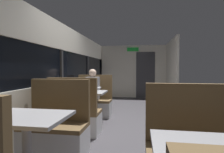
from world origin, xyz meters
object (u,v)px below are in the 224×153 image
object	(u,v)px
dining_table_near_window	(26,125)
bench_mid_window_facing_end	(75,117)
bench_near_window_facing_entry	(56,131)
dining_table_mid_window	(86,96)
seated_passenger	(93,96)
bench_mid_window_facing_entry	(94,103)

from	to	relation	value
dining_table_near_window	bench_mid_window_facing_end	xyz separation A→B (m)	(0.00, 1.53, -0.31)
bench_near_window_facing_entry	dining_table_mid_window	bearing A→B (deg)	90.00
bench_near_window_facing_entry	seated_passenger	world-z (taller)	seated_passenger
dining_table_near_window	bench_mid_window_facing_end	world-z (taller)	bench_mid_window_facing_end
bench_near_window_facing_entry	seated_passenger	distance (m)	2.16
dining_table_near_window	bench_near_window_facing_entry	size ratio (longest dim) A/B	0.82
dining_table_near_window	dining_table_mid_window	xyz separation A→B (m)	(0.00, 2.22, 0.00)
bench_near_window_facing_entry	bench_mid_window_facing_end	distance (m)	0.83
bench_mid_window_facing_end	bench_mid_window_facing_entry	world-z (taller)	same
bench_mid_window_facing_entry	bench_mid_window_facing_end	bearing A→B (deg)	-90.00
bench_near_window_facing_entry	seated_passenger	size ratio (longest dim) A/B	0.87
dining_table_mid_window	bench_mid_window_facing_end	xyz separation A→B (m)	(0.00, -0.70, -0.31)
dining_table_near_window	dining_table_mid_window	world-z (taller)	same
bench_mid_window_facing_end	dining_table_near_window	bearing A→B (deg)	-90.00
dining_table_near_window	bench_mid_window_facing_entry	distance (m)	2.94
bench_near_window_facing_entry	bench_mid_window_facing_end	world-z (taller)	same
bench_mid_window_facing_end	seated_passenger	xyz separation A→B (m)	(0.00, 1.33, 0.21)
dining_table_near_window	bench_mid_window_facing_end	distance (m)	1.56
dining_table_near_window	dining_table_mid_window	bearing A→B (deg)	90.00
dining_table_near_window	bench_mid_window_facing_end	bearing A→B (deg)	90.00
dining_table_mid_window	seated_passenger	world-z (taller)	seated_passenger
bench_near_window_facing_entry	seated_passenger	bearing A→B (deg)	90.00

